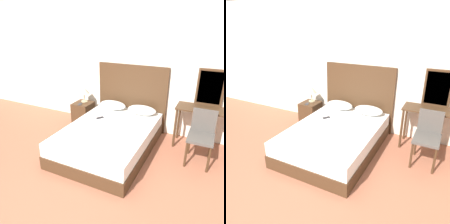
% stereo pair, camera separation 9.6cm
% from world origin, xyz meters
% --- Properties ---
extents(ground_plane, '(16.00, 16.00, 0.00)m').
position_xyz_m(ground_plane, '(0.00, 0.00, 0.00)').
color(ground_plane, '#9E5B42').
extents(wall_back, '(10.00, 0.06, 2.70)m').
position_xyz_m(wall_back, '(0.00, 2.55, 1.35)').
color(wall_back, silver).
rests_on(wall_back, ground_plane).
extents(bed, '(1.46, 2.07, 0.46)m').
position_xyz_m(bed, '(-0.10, 1.41, 0.23)').
color(bed, '#422B19').
rests_on(bed, ground_plane).
extents(headboard, '(1.53, 0.05, 1.40)m').
position_xyz_m(headboard, '(-0.10, 2.47, 0.70)').
color(headboard, '#422B19').
rests_on(headboard, ground_plane).
extents(pillow_left, '(0.59, 0.34, 0.17)m').
position_xyz_m(pillow_left, '(-0.43, 2.23, 0.55)').
color(pillow_left, white).
rests_on(pillow_left, bed).
extents(pillow_right, '(0.59, 0.34, 0.17)m').
position_xyz_m(pillow_right, '(0.23, 2.23, 0.55)').
color(pillow_right, white).
rests_on(pillow_right, bed).
extents(phone_on_bed, '(0.14, 0.16, 0.01)m').
position_xyz_m(phone_on_bed, '(-0.44, 1.68, 0.47)').
color(phone_on_bed, black).
rests_on(phone_on_bed, bed).
extents(nightstand, '(0.40, 0.43, 0.50)m').
position_xyz_m(nightstand, '(-1.17, 2.18, 0.25)').
color(nightstand, '#422B19').
rests_on(nightstand, ground_plane).
extents(table_lamp, '(0.24, 0.24, 0.37)m').
position_xyz_m(table_lamp, '(-1.18, 2.26, 0.77)').
color(table_lamp, tan).
rests_on(table_lamp, nightstand).
extents(phone_on_nightstand, '(0.11, 0.16, 0.01)m').
position_xyz_m(phone_on_nightstand, '(-1.17, 2.07, 0.50)').
color(phone_on_nightstand, '#232328').
rests_on(phone_on_nightstand, nightstand).
extents(vanity_desk, '(1.01, 0.45, 0.79)m').
position_xyz_m(vanity_desk, '(1.42, 2.21, 0.64)').
color(vanity_desk, '#422B19').
rests_on(vanity_desk, ground_plane).
extents(vanity_mirror, '(0.46, 0.03, 0.67)m').
position_xyz_m(vanity_mirror, '(1.42, 2.41, 1.12)').
color(vanity_mirror, '#422B19').
rests_on(vanity_mirror, vanity_desk).
extents(chair, '(0.40, 0.48, 0.89)m').
position_xyz_m(chair, '(1.42, 1.77, 0.52)').
color(chair, '#4C4742').
rests_on(chair, ground_plane).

